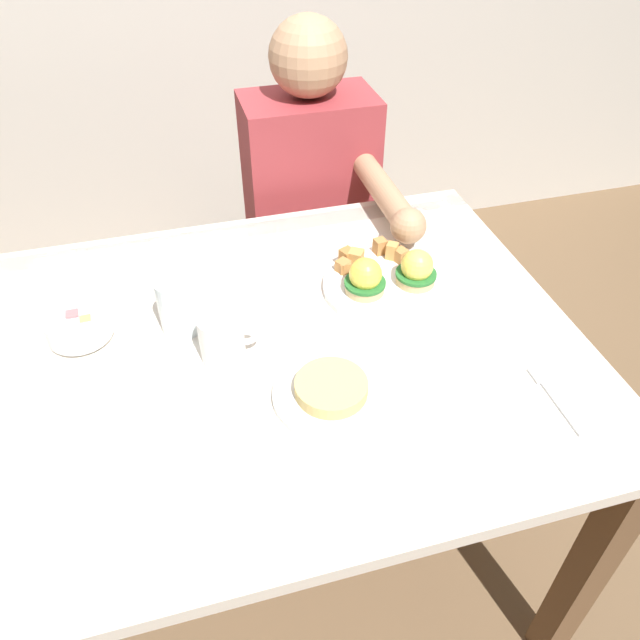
% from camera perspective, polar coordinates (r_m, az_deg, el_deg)
% --- Properties ---
extents(ground_plane, '(6.00, 6.00, 0.00)m').
position_cam_1_polar(ground_plane, '(1.73, -3.95, -20.58)').
color(ground_plane, brown).
extents(dining_table, '(1.20, 0.90, 0.74)m').
position_cam_1_polar(dining_table, '(1.21, -5.32, -6.17)').
color(dining_table, silver).
rests_on(dining_table, ground_plane).
extents(eggs_benedict_plate, '(0.27, 0.27, 0.09)m').
position_cam_1_polar(eggs_benedict_plate, '(1.26, 6.35, 3.84)').
color(eggs_benedict_plate, white).
rests_on(eggs_benedict_plate, dining_table).
extents(fruit_bowl, '(0.12, 0.12, 0.06)m').
position_cam_1_polar(fruit_bowl, '(1.22, -21.59, -0.51)').
color(fruit_bowl, white).
rests_on(fruit_bowl, dining_table).
extents(coffee_mug, '(0.11, 0.08, 0.09)m').
position_cam_1_polar(coffee_mug, '(1.09, -9.06, -1.53)').
color(coffee_mug, white).
rests_on(coffee_mug, dining_table).
extents(fork, '(0.02, 0.16, 0.00)m').
position_cam_1_polar(fork, '(1.12, 20.94, -6.63)').
color(fork, silver).
rests_on(fork, dining_table).
extents(water_glass_near, '(0.08, 0.08, 0.12)m').
position_cam_1_polar(water_glass_near, '(1.17, -13.05, 1.13)').
color(water_glass_near, silver).
rests_on(water_glass_near, dining_table).
extents(side_plate, '(0.20, 0.20, 0.04)m').
position_cam_1_polar(side_plate, '(1.04, 1.05, -6.68)').
color(side_plate, white).
rests_on(side_plate, dining_table).
extents(diner_person, '(0.34, 0.54, 1.14)m').
position_cam_1_polar(diner_person, '(1.71, -0.58, 10.38)').
color(diner_person, '#33333D').
rests_on(diner_person, ground_plane).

